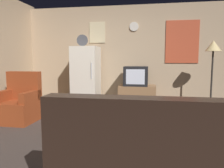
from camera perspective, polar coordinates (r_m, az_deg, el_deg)
name	(u,v)px	position (r m, az deg, el deg)	size (l,w,h in m)	color
ground_plane	(105,141)	(3.31, -1.73, -14.82)	(12.00, 12.00, 0.00)	#3D332D
wall_with_art	(125,57)	(5.50, 3.54, 7.12)	(5.20, 0.12, 2.51)	tan
fridge	(86,78)	(5.23, -6.86, 1.54)	(0.60, 0.62, 1.77)	silver
tv_stand	(137,98)	(5.09, 6.62, -3.75)	(0.84, 0.53, 0.60)	#8E6642
crt_tv	(136,76)	(5.03, 6.33, 2.11)	(0.54, 0.51, 0.44)	black
standing_lamp	(213,52)	(4.97, 25.02, 7.68)	(0.32, 0.32, 1.59)	#332D28
coffee_table	(76,120)	(3.63, -9.44, -9.33)	(0.72, 0.72, 0.44)	#8E6642
wine_glass	(74,103)	(3.50, -10.03, -4.92)	(0.05, 0.05, 0.15)	silver
mug_ceramic_white	(79,107)	(3.35, -8.72, -5.96)	(0.08, 0.08, 0.09)	silver
mug_ceramic_tan	(85,104)	(3.58, -7.01, -5.11)	(0.08, 0.08, 0.09)	tan
remote_control	(70,105)	(3.64, -11.05, -5.53)	(0.15, 0.04, 0.02)	black
armchair	(19,104)	(4.62, -23.22, -4.84)	(0.68, 0.68, 0.96)	maroon
couch	(151,162)	(2.05, 10.19, -19.41)	(1.70, 0.80, 0.92)	black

